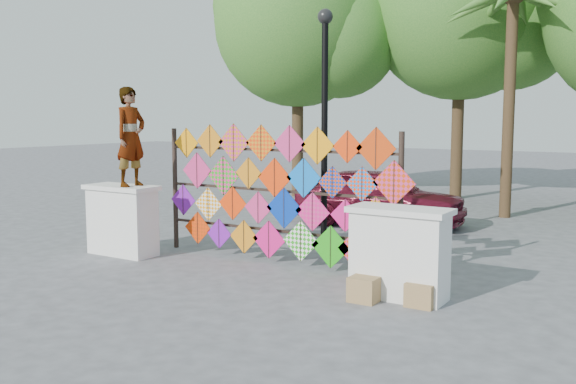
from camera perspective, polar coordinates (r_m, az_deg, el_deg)
The scene contains 12 objects.
ground at distance 10.65m, azimuth -3.47°, elevation -6.99°, with size 80.00×80.00×0.00m, color gray.
parapet_left at distance 12.13m, azimuth -14.51°, elevation -2.38°, with size 1.40×0.65×1.28m.
parapet_right at distance 9.06m, azimuth 9.86°, elevation -5.31°, with size 1.40×0.65×1.28m.
kite_rack at distance 10.96m, azimuth -0.74°, elevation -0.17°, with size 4.93×0.24×2.40m.
tree_west at distance 20.52m, azimuth 1.16°, elevation 14.74°, with size 5.85×5.20×8.01m.
tree_mid at distance 20.59m, azimuth 15.46°, elevation 15.58°, with size 6.30×5.60×8.61m.
palm_tree at distance 17.04m, azimuth 19.34°, elevation 14.56°, with size 3.62×3.62×5.83m.
vendor_woman at distance 11.79m, azimuth -13.81°, elevation 4.79°, with size 0.65×0.42×1.77m, color #99999E.
sedan at distance 15.05m, azimuth 8.14°, elevation -0.38°, with size 1.60×3.97×1.35m, color maroon.
lamppost at distance 11.89m, azimuth 3.27°, elevation 7.52°, with size 0.28×0.28×4.46m.
cardboard_box_near at distance 8.95m, azimuth 6.79°, elevation -8.58°, with size 0.39×0.34×0.34m, color #A0854D.
cardboard_box_far at distance 8.86m, azimuth 11.80°, elevation -8.90°, with size 0.38×0.35×0.32m, color #A0854D.
Camera 1 is at (6.01, -8.43, 2.53)m, focal length 40.00 mm.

